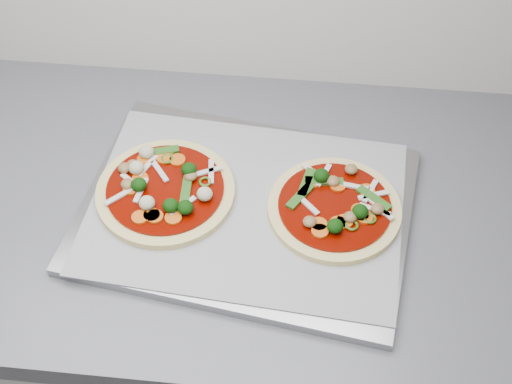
# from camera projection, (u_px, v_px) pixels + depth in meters

# --- Properties ---
(base_cabinet) EXTENTS (3.60, 0.60, 0.86)m
(base_cabinet) POSITION_uv_depth(u_px,v_px,m) (187.00, 345.00, 1.46)
(base_cabinet) COLOR silver
(base_cabinet) RESTS_ON ground
(countertop) EXTENTS (3.60, 0.60, 0.04)m
(countertop) POSITION_uv_depth(u_px,v_px,m) (166.00, 207.00, 1.12)
(countertop) COLOR #5B5B62
(countertop) RESTS_ON base_cabinet
(baking_tray) EXTENTS (0.53, 0.43, 0.02)m
(baking_tray) POSITION_uv_depth(u_px,v_px,m) (246.00, 210.00, 1.08)
(baking_tray) COLOR gray
(baking_tray) RESTS_ON countertop
(parchment) EXTENTS (0.49, 0.37, 0.00)m
(parchment) POSITION_uv_depth(u_px,v_px,m) (246.00, 206.00, 1.07)
(parchment) COLOR #96969B
(parchment) RESTS_ON baking_tray
(pizza_left) EXTENTS (0.25, 0.25, 0.04)m
(pizza_left) POSITION_uv_depth(u_px,v_px,m) (164.00, 189.00, 1.08)
(pizza_left) COLOR #DCC67B
(pizza_left) RESTS_ON parchment
(pizza_right) EXTENTS (0.23, 0.23, 0.03)m
(pizza_right) POSITION_uv_depth(u_px,v_px,m) (335.00, 207.00, 1.06)
(pizza_right) COLOR #DCC67B
(pizza_right) RESTS_ON parchment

